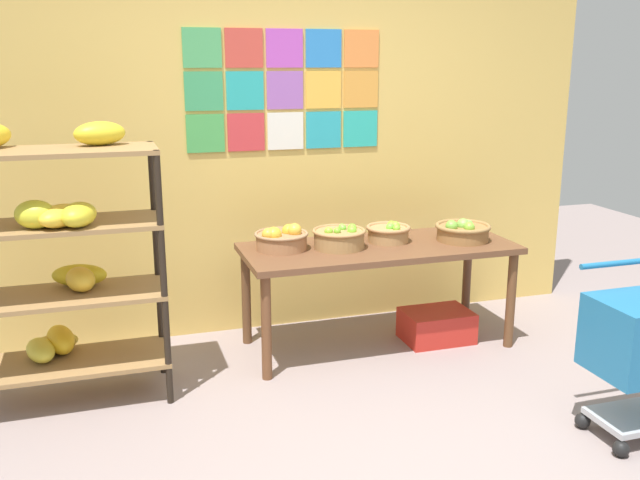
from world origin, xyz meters
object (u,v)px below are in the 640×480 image
fruit_basket_centre (281,239)px  fruit_basket_right (339,237)px  fruit_basket_back_right (389,232)px  banana_shelf_unit (62,254)px  display_table (379,257)px  fruit_basket_back_left (463,231)px  produce_crate_under_table (436,326)px

fruit_basket_centre → fruit_basket_right: 0.36m
fruit_basket_back_right → fruit_basket_right: fruit_basket_right is taller
banana_shelf_unit → fruit_basket_right: banana_shelf_unit is taller
display_table → fruit_basket_back_right: bearing=36.9°
fruit_basket_right → fruit_basket_back_left: bearing=-4.4°
fruit_basket_back_right → produce_crate_under_table: bearing=-21.4°
produce_crate_under_table → fruit_basket_centre: bearing=172.2°
fruit_basket_right → fruit_basket_back_right: bearing=9.0°
produce_crate_under_table → display_table: bearing=173.0°
fruit_basket_centre → fruit_basket_back_left: (1.19, -0.14, -0.00)m
banana_shelf_unit → fruit_basket_centre: size_ratio=4.48×
fruit_basket_centre → fruit_basket_right: bearing=-11.9°
fruit_basket_right → produce_crate_under_table: (0.67, -0.07, -0.64)m
fruit_basket_centre → produce_crate_under_table: 1.22m
fruit_basket_right → produce_crate_under_table: size_ratio=0.75×
banana_shelf_unit → display_table: bearing=6.1°
banana_shelf_unit → fruit_basket_back_right: (1.99, 0.27, -0.09)m
banana_shelf_unit → display_table: banana_shelf_unit is taller
fruit_basket_centre → fruit_basket_back_left: bearing=-6.7°
banana_shelf_unit → produce_crate_under_table: banana_shelf_unit is taller
fruit_basket_back_left → produce_crate_under_table: bearing=-179.5°
display_table → produce_crate_under_table: 0.65m
fruit_basket_centre → produce_crate_under_table: bearing=-7.8°
banana_shelf_unit → fruit_basket_back_left: (2.46, 0.15, -0.09)m
fruit_basket_centre → produce_crate_under_table: size_ratio=0.75×
fruit_basket_centre → fruit_basket_back_right: bearing=-1.5°
fruit_basket_back_right → fruit_basket_right: 0.36m
fruit_basket_back_right → fruit_basket_centre: size_ratio=0.86×
banana_shelf_unit → fruit_basket_right: (1.63, 0.22, -0.09)m
banana_shelf_unit → fruit_basket_back_left: bearing=3.6°
display_table → fruit_basket_back_right: size_ratio=6.02×
display_table → fruit_basket_right: bearing=176.5°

